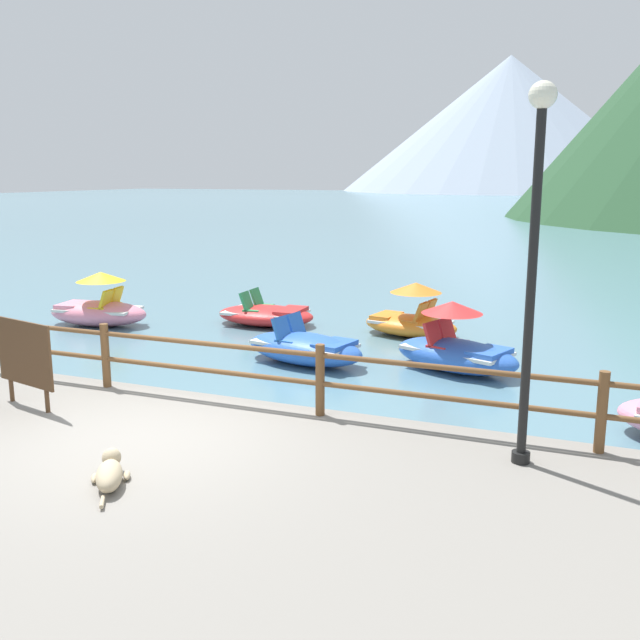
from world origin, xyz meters
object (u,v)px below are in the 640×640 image
at_px(sign_board, 25,354).
at_px(dog_resting, 110,473).
at_px(pedal_boat_0, 266,315).
at_px(pedal_boat_2, 456,349).
at_px(lamp_post, 534,242).
at_px(pedal_boat_6, 98,308).
at_px(pedal_boat_3, 411,318).
at_px(pedal_boat_5, 305,348).

xyz_separation_m(sign_board, dog_resting, (2.58, -1.59, -0.61)).
relative_size(dog_resting, pedal_boat_0, 0.40).
relative_size(pedal_boat_0, pedal_boat_2, 0.90).
relative_size(lamp_post, dog_resting, 4.20).
bearing_deg(pedal_boat_0, pedal_boat_6, -157.20).
distance_m(pedal_boat_2, pedal_boat_3, 2.88).
height_order(sign_board, pedal_boat_3, sign_board).
bearing_deg(dog_resting, pedal_boat_0, 106.68).
relative_size(pedal_boat_5, pedal_boat_6, 1.04).
distance_m(pedal_boat_2, pedal_boat_6, 8.59).
height_order(lamp_post, pedal_boat_2, lamp_post).
relative_size(dog_resting, pedal_boat_5, 0.36).
bearing_deg(pedal_boat_5, pedal_boat_6, 167.12).
relative_size(pedal_boat_3, pedal_boat_6, 0.91).
bearing_deg(pedal_boat_0, pedal_boat_2, -25.14).
height_order(pedal_boat_2, pedal_boat_5, pedal_boat_2).
bearing_deg(pedal_boat_3, lamp_post, -66.74).
distance_m(lamp_post, sign_board, 6.63).
bearing_deg(pedal_boat_5, dog_resting, -84.95).
bearing_deg(pedal_boat_3, pedal_boat_2, -59.09).
bearing_deg(pedal_boat_5, sign_board, -112.78).
bearing_deg(dog_resting, sign_board, 148.34).
xyz_separation_m(dog_resting, pedal_boat_2, (2.16, 6.94, -0.11)).
distance_m(lamp_post, pedal_boat_5, 6.61).
distance_m(pedal_boat_3, pedal_boat_5, 3.26).
xyz_separation_m(pedal_boat_0, pedal_boat_5, (2.21, -2.85, 0.06)).
height_order(dog_resting, pedal_boat_2, pedal_boat_2).
xyz_separation_m(pedal_boat_0, pedal_boat_2, (4.93, -2.31, 0.17)).
xyz_separation_m(pedal_boat_2, pedal_boat_3, (-1.48, 2.47, -0.02)).
xyz_separation_m(lamp_post, pedal_boat_0, (-6.58, 7.13, -2.57)).
distance_m(sign_board, pedal_boat_3, 8.50).
distance_m(lamp_post, pedal_boat_3, 8.29).
xyz_separation_m(pedal_boat_3, pedal_boat_6, (-7.07, -1.68, 0.03)).
bearing_deg(pedal_boat_3, pedal_boat_5, -112.51).
xyz_separation_m(lamp_post, sign_board, (-6.39, -0.53, -1.68)).
bearing_deg(pedal_boat_6, pedal_boat_3, 13.34).
bearing_deg(pedal_boat_3, dog_resting, -94.14).
xyz_separation_m(lamp_post, dog_resting, (-3.81, -2.13, -2.29)).
distance_m(lamp_post, pedal_boat_6, 11.88).
height_order(sign_board, pedal_boat_6, sign_board).
relative_size(sign_board, pedal_boat_0, 0.50).
distance_m(pedal_boat_2, pedal_boat_5, 2.78).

